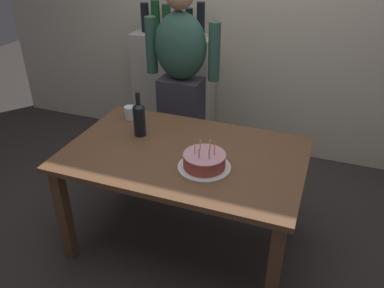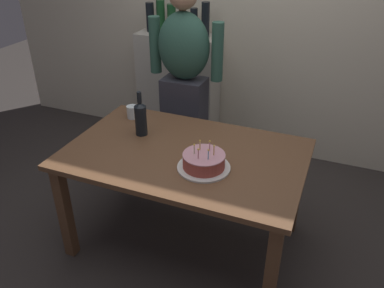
{
  "view_description": "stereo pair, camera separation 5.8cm",
  "coord_description": "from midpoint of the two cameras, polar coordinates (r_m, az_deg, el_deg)",
  "views": [
    {
      "loc": [
        0.79,
        -1.97,
        2.01
      ],
      "look_at": [
        0.07,
        -0.05,
        0.84
      ],
      "focal_mm": 36.73,
      "sensor_mm": 36.0,
      "label": 1
    },
    {
      "loc": [
        0.84,
        -1.95,
        2.01
      ],
      "look_at": [
        0.07,
        -0.05,
        0.84
      ],
      "focal_mm": 36.73,
      "sensor_mm": 36.0,
      "label": 2
    }
  ],
  "objects": [
    {
      "name": "back_wall",
      "position": [
        3.68,
        9.35,
        18.2
      ],
      "size": [
        5.2,
        0.1,
        2.6
      ],
      "primitive_type": "cube",
      "color": "beige",
      "rests_on": "ground_plane"
    },
    {
      "name": "dining_table",
      "position": [
        2.53,
        -0.39,
        -3.04
      ],
      "size": [
        1.5,
        0.96,
        0.74
      ],
      "color": "brown",
      "rests_on": "ground_plane"
    },
    {
      "name": "person_man_bearded",
      "position": [
        3.17,
        -0.61,
        8.67
      ],
      "size": [
        0.61,
        0.27,
        1.66
      ],
      "rotation": [
        0.0,
        0.0,
        3.14
      ],
      "color": "#33333D",
      "rests_on": "ground_plane"
    },
    {
      "name": "shelf_cabinet",
      "position": [
        3.87,
        -1.56,
        7.98
      ],
      "size": [
        0.76,
        0.3,
        1.41
      ],
      "color": "beige",
      "rests_on": "ground_plane"
    },
    {
      "name": "wine_bottle",
      "position": [
        2.65,
        -6.84,
        3.81
      ],
      "size": [
        0.08,
        0.08,
        0.31
      ],
      "color": "black",
      "rests_on": "dining_table"
    },
    {
      "name": "birthday_cake",
      "position": [
        2.3,
        2.45,
        -2.59
      ],
      "size": [
        0.31,
        0.31,
        0.16
      ],
      "color": "white",
      "rests_on": "dining_table"
    },
    {
      "name": "water_glass_near",
      "position": [
        2.92,
        -8.07,
        4.63
      ],
      "size": [
        0.08,
        0.08,
        0.09
      ],
      "primitive_type": "cylinder",
      "color": "silver",
      "rests_on": "dining_table"
    },
    {
      "name": "ground_plane",
      "position": [
        2.93,
        -0.35,
        -13.69
      ],
      "size": [
        10.0,
        10.0,
        0.0
      ],
      "primitive_type": "plane",
      "color": "#332D2B"
    }
  ]
}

